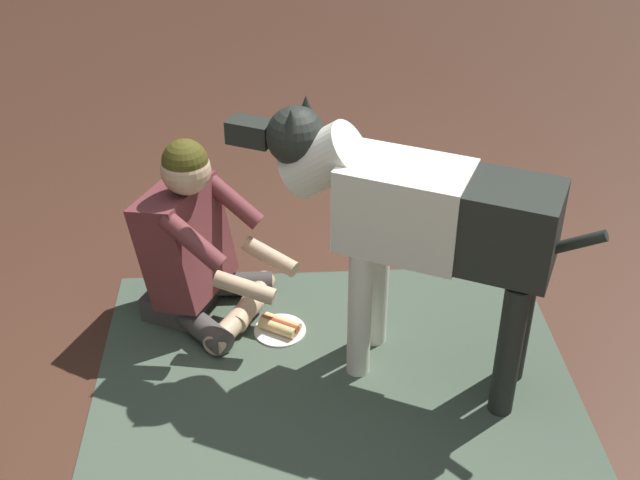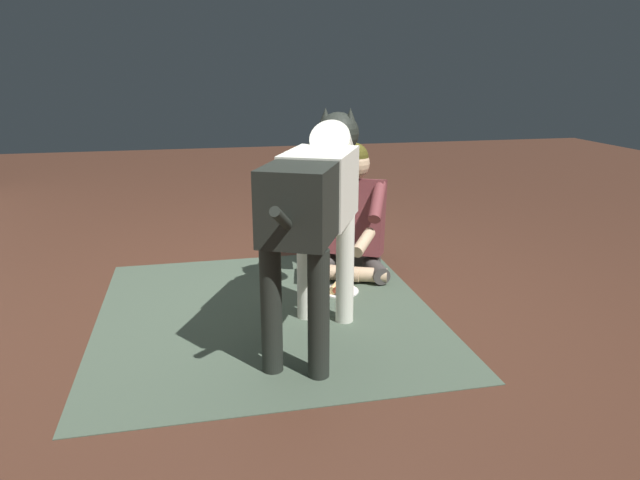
{
  "view_description": "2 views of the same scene",
  "coord_description": "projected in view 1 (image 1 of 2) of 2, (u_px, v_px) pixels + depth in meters",
  "views": [
    {
      "loc": [
        -0.08,
        2.55,
        2.34
      ],
      "look_at": [
        -0.25,
        -0.47,
        0.38
      ],
      "focal_mm": 46.66,
      "sensor_mm": 36.0,
      "label": 1
    },
    {
      "loc": [
        -3.26,
        0.49,
        1.33
      ],
      "look_at": [
        -0.19,
        -0.17,
        0.38
      ],
      "focal_mm": 32.38,
      "sensor_mm": 36.0,
      "label": 2
    }
  ],
  "objects": [
    {
      "name": "ground_plane",
      "position": [
        265.0,
        382.0,
        3.41
      ],
      "size": [
        13.32,
        13.32,
        0.0
      ],
      "primitive_type": "plane",
      "color": "#44271B"
    },
    {
      "name": "area_rug",
      "position": [
        337.0,
        405.0,
        3.29
      ],
      "size": [
        1.95,
        1.84,
        0.01
      ],
      "primitive_type": "cube",
      "color": "#414F40",
      "rests_on": "ground"
    },
    {
      "name": "person_sitting_on_floor",
      "position": [
        195.0,
        246.0,
        3.61
      ],
      "size": [
        0.72,
        0.63,
        0.86
      ],
      "color": "#403C39",
      "rests_on": "ground"
    },
    {
      "name": "hot_dog_on_plate",
      "position": [
        280.0,
        327.0,
        3.67
      ],
      "size": [
        0.23,
        0.23,
        0.06
      ],
      "color": "white",
      "rests_on": "ground"
    },
    {
      "name": "large_dog",
      "position": [
        417.0,
        218.0,
        3.1
      ],
      "size": [
        1.34,
        0.73,
        1.11
      ],
      "color": "silver",
      "rests_on": "ground"
    }
  ]
}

